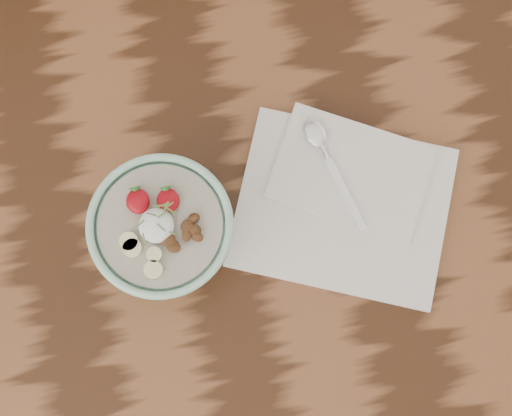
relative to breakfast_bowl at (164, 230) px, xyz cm
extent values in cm
cube|color=#341B0D|center=(5.73, -5.05, -7.81)|extent=(160.00, 90.00, 4.00)
cylinder|color=#9BD1B5|center=(0.00, -0.01, -5.27)|extent=(7.61, 7.61, 1.09)
torus|color=#9BD1B5|center=(0.00, -0.01, 3.61)|extent=(17.30, 17.30, 1.00)
cylinder|color=#BCB49C|center=(0.00, -0.01, 3.06)|extent=(14.67, 14.67, 0.91)
ellipsoid|color=white|center=(-0.30, -0.08, 4.31)|extent=(4.13, 4.13, 2.27)
ellipsoid|color=maroon|center=(1.60, 2.53, 4.25)|extent=(2.65, 2.91, 1.46)
cone|color=#286623|center=(1.60, 3.72, 4.55)|extent=(1.40, 1.03, 1.52)
ellipsoid|color=maroon|center=(-1.86, 3.19, 4.28)|extent=(2.75, 3.03, 1.52)
cone|color=#286623|center=(-1.86, 4.43, 4.58)|extent=(1.40, 1.03, 1.52)
cylinder|color=beige|center=(-3.55, -2.01, 3.92)|extent=(2.21, 2.21, 0.70)
cylinder|color=beige|center=(-1.22, -3.28, 3.92)|extent=(1.83, 1.83, 0.70)
cylinder|color=beige|center=(-1.65, -4.97, 3.92)|extent=(2.19, 2.19, 0.70)
cylinder|color=beige|center=(-3.80, -1.14, 3.92)|extent=(2.20, 2.20, 0.70)
ellipsoid|color=#59311A|center=(3.92, -1.55, 4.02)|extent=(2.03, 2.02, 0.91)
ellipsoid|color=#59311A|center=(1.15, -3.01, 4.08)|extent=(1.86, 1.52, 0.88)
ellipsoid|color=#59311A|center=(2.90, -1.89, 4.05)|extent=(1.61, 1.83, 0.96)
ellipsoid|color=#59311A|center=(3.15, -0.91, 4.06)|extent=(2.25, 2.27, 1.01)
ellipsoid|color=#59311A|center=(4.02, -2.35, 4.02)|extent=(1.82, 1.83, 1.12)
ellipsoid|color=#59311A|center=(1.08, -2.68, 4.02)|extent=(1.71, 1.47, 0.82)
ellipsoid|color=#59311A|center=(0.68, -1.97, 4.11)|extent=(2.37, 2.35, 1.11)
ellipsoid|color=#59311A|center=(4.10, -0.10, 4.01)|extent=(1.45, 1.24, 1.12)
cylinder|color=#4E7C34|center=(0.31, -0.62, 5.52)|extent=(0.89, 1.16, 0.22)
cylinder|color=#4E7C34|center=(0.77, 0.81, 5.52)|extent=(1.39, 0.63, 0.23)
cylinder|color=#4E7C34|center=(-1.84, -1.61, 5.52)|extent=(0.20, 1.46, 0.23)
cylinder|color=#4E7C34|center=(0.70, 1.85, 5.52)|extent=(1.55, 0.50, 0.23)
cylinder|color=#4E7C34|center=(0.34, 1.80, 5.52)|extent=(0.72, 0.84, 0.21)
cylinder|color=#4E7C34|center=(1.25, 1.88, 5.52)|extent=(1.00, 0.34, 0.21)
cylinder|color=#4E7C34|center=(1.80, 0.99, 5.52)|extent=(1.19, 1.24, 0.23)
cylinder|color=#4E7C34|center=(-0.44, 1.07, 5.52)|extent=(1.04, 0.69, 0.22)
cylinder|color=#4E7C34|center=(1.63, 1.64, 5.52)|extent=(1.27, 0.66, 0.23)
cylinder|color=#4E7C34|center=(1.54, -1.60, 5.52)|extent=(0.98, 0.73, 0.22)
cylinder|color=#4E7C34|center=(1.34, 1.59, 5.52)|extent=(0.86, 1.18, 0.22)
cylinder|color=#4E7C34|center=(-1.92, 0.31, 5.52)|extent=(1.16, 0.78, 0.22)
cube|color=silver|center=(22.70, -1.17, -5.30)|extent=(33.36, 30.89, 1.03)
cube|color=silver|center=(24.76, 2.94, -4.47)|extent=(23.63, 21.53, 0.62)
cube|color=silver|center=(23.32, 0.24, -4.01)|extent=(3.27, 10.16, 0.31)
cylinder|color=silver|center=(21.86, 6.50, -3.85)|extent=(1.21, 2.73, 0.62)
ellipsoid|color=silver|center=(21.28, 8.99, -3.74)|extent=(3.57, 4.58, 0.84)
camera|label=1|loc=(8.13, -15.23, 85.29)|focal=50.00mm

